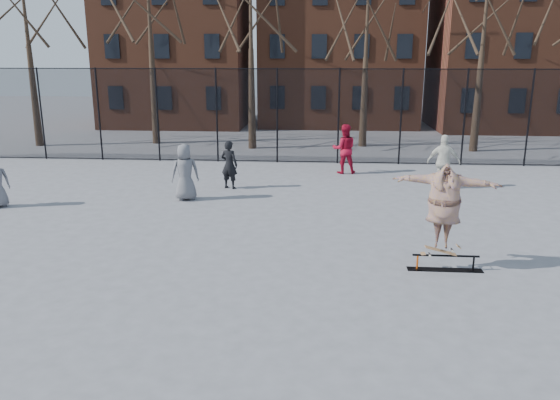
# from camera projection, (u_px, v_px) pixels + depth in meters

# --- Properties ---
(ground) EXTENTS (100.00, 100.00, 0.00)m
(ground) POSITION_uv_depth(u_px,v_px,m) (293.00, 285.00, 11.06)
(ground) COLOR slate
(skate_rail) EXTENTS (1.61, 0.25, 0.35)m
(skate_rail) POSITION_uv_depth(u_px,v_px,m) (445.00, 264.00, 11.80)
(skate_rail) COLOR black
(skate_rail) RESTS_ON ground
(skateboard) EXTENTS (0.74, 0.18, 0.09)m
(skateboard) POSITION_uv_depth(u_px,v_px,m) (440.00, 253.00, 11.74)
(skateboard) COLOR olive
(skateboard) RESTS_ON skate_rail
(skater) EXTENTS (2.31, 1.09, 1.81)m
(skater) POSITION_uv_depth(u_px,v_px,m) (444.00, 210.00, 11.49)
(skater) COLOR #67388C
(skater) RESTS_ON skateboard
(bystander_black) EXTENTS (0.71, 0.57, 1.68)m
(bystander_black) POSITION_uv_depth(u_px,v_px,m) (229.00, 165.00, 18.87)
(bystander_black) COLOR black
(bystander_black) RESTS_ON ground
(bystander_red) EXTENTS (1.00, 0.82, 1.92)m
(bystander_red) POSITION_uv_depth(u_px,v_px,m) (344.00, 149.00, 21.30)
(bystander_red) COLOR #A80E28
(bystander_red) RESTS_ON ground
(bystander_white) EXTENTS (1.17, 0.68, 1.88)m
(bystander_white) POSITION_uv_depth(u_px,v_px,m) (444.00, 162.00, 18.82)
(bystander_white) COLOR silver
(bystander_white) RESTS_ON ground
(bystander_extra) EXTENTS (1.03, 0.84, 1.82)m
(bystander_extra) POSITION_uv_depth(u_px,v_px,m) (185.00, 172.00, 17.35)
(bystander_extra) COLOR slate
(bystander_extra) RESTS_ON ground
(fence) EXTENTS (34.03, 0.07, 4.00)m
(fence) POSITION_uv_depth(u_px,v_px,m) (310.00, 115.00, 23.05)
(fence) COLOR black
(fence) RESTS_ON ground
(rowhouses) EXTENTS (29.00, 7.00, 13.00)m
(rowhouses) POSITION_uv_depth(u_px,v_px,m) (327.00, 30.00, 34.49)
(rowhouses) COLOR brown
(rowhouses) RESTS_ON ground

